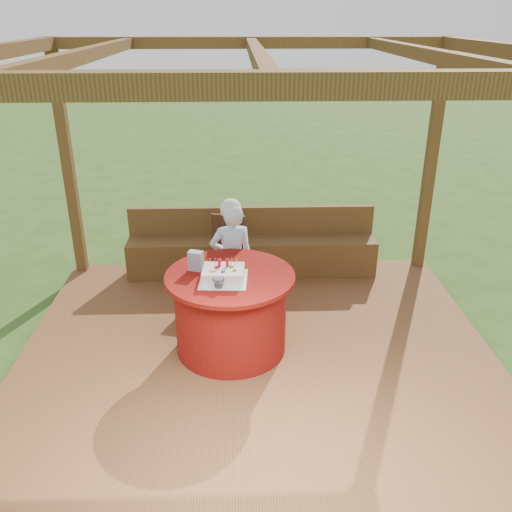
{
  "coord_description": "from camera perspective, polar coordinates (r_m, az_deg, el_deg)",
  "views": [
    {
      "loc": [
        -0.16,
        -4.35,
        3.07
      ],
      "look_at": [
        0.0,
        0.25,
        1.0
      ],
      "focal_mm": 38.0,
      "sensor_mm": 36.0,
      "label": 1
    }
  ],
  "objects": [
    {
      "name": "gift_bag",
      "position": [
        4.99,
        -6.36,
        -0.5
      ],
      "size": [
        0.15,
        0.12,
        0.18
      ],
      "primitive_type": "cube",
      "rotation": [
        0.0,
        0.0,
        -0.34
      ],
      "color": "#C47FAD",
      "rests_on": "table"
    },
    {
      "name": "deck",
      "position": [
        5.29,
        0.09,
        -10.45
      ],
      "size": [
        4.5,
        4.0,
        0.12
      ],
      "primitive_type": "cube",
      "color": "brown",
      "rests_on": "ground"
    },
    {
      "name": "drinking_glass",
      "position": [
        4.66,
        -3.98,
        -2.89
      ],
      "size": [
        0.11,
        0.11,
        0.09
      ],
      "primitive_type": "imported",
      "rotation": [
        0.0,
        0.0,
        -0.09
      ],
      "color": "silver",
      "rests_on": "table"
    },
    {
      "name": "ground",
      "position": [
        5.33,
        0.09,
        -10.98
      ],
      "size": [
        60.0,
        60.0,
        0.0
      ],
      "primitive_type": "plane",
      "color": "#2B4C19",
      "rests_on": "ground"
    },
    {
      "name": "birthday_cake",
      "position": [
        4.8,
        -3.45,
        -1.91
      ],
      "size": [
        0.44,
        0.44,
        0.18
      ],
      "color": "white",
      "rests_on": "table"
    },
    {
      "name": "pergola",
      "position": [
        4.4,
        0.12,
        15.56
      ],
      "size": [
        4.5,
        4.0,
        2.72
      ],
      "color": "brown",
      "rests_on": "deck"
    },
    {
      "name": "table",
      "position": [
        5.09,
        -2.68,
        -5.87
      ],
      "size": [
        1.19,
        1.19,
        0.79
      ],
      "color": "maroon",
      "rests_on": "deck"
    },
    {
      "name": "elderly_woman",
      "position": [
        5.58,
        -2.57,
        -0.16
      ],
      "size": [
        0.49,
        0.37,
        1.28
      ],
      "color": "#ABDBFF",
      "rests_on": "deck"
    },
    {
      "name": "chair",
      "position": [
        6.24,
        -3.11,
        0.66
      ],
      "size": [
        0.49,
        0.49,
        0.85
      ],
      "color": "#3C1F13",
      "rests_on": "deck"
    },
    {
      "name": "bench",
      "position": [
        6.64,
        -0.43,
        0.35
      ],
      "size": [
        3.0,
        0.42,
        0.8
      ],
      "color": "brown",
      "rests_on": "deck"
    }
  ]
}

